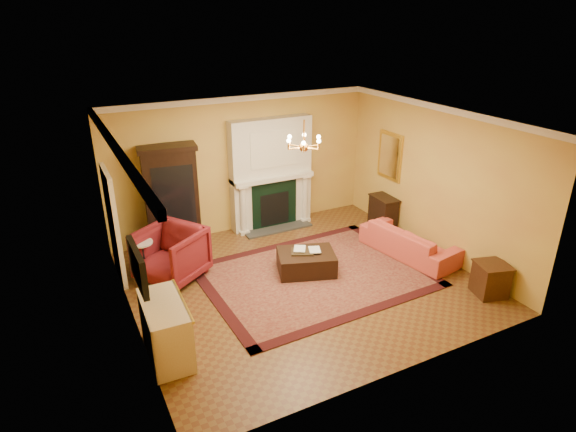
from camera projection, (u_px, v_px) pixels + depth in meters
floor at (302, 281)px, 8.93m from camera, size 6.00×5.50×0.02m
ceiling at (304, 119)px, 7.74m from camera, size 6.00×5.50×0.02m
wall_back at (243, 164)px, 10.60m from camera, size 6.00×0.02×3.00m
wall_front at (408, 279)px, 6.08m from camera, size 6.00×0.02×3.00m
wall_left at (124, 241)px, 7.08m from camera, size 0.02×5.50×3.00m
wall_right at (435, 180)px, 9.60m from camera, size 0.02×5.50×3.00m
fireplace at (271, 176)px, 10.82m from camera, size 1.90×0.70×2.50m
crown_molding at (278, 113)px, 8.55m from camera, size 6.00×5.50×0.12m
doorway at (114, 226)px, 8.67m from camera, size 0.08×1.05×2.10m
tv_panel at (138, 267)px, 6.67m from camera, size 0.09×0.95×0.58m
gilt_mirror at (390, 156)px, 10.67m from camera, size 0.06×0.76×1.05m
chandelier at (304, 144)px, 7.90m from camera, size 0.63×0.55×0.53m
oriental_rug at (315, 275)px, 9.10m from camera, size 4.15×3.16×0.02m
china_cabinet at (172, 200)px, 9.84m from camera, size 1.10×0.60×2.10m
wingback_armchair at (170, 252)px, 8.81m from camera, size 1.42×1.44×1.10m
pedestal_table at (143, 257)px, 8.87m from camera, size 0.42×0.42×0.74m
commode at (166, 330)px, 6.86m from camera, size 0.59×1.18×0.87m
coral_sofa at (410, 237)px, 9.73m from camera, size 0.94×2.13×0.80m
end_table at (490, 280)px, 8.41m from camera, size 0.61×0.61×0.57m
console_table at (383, 213)px, 10.97m from camera, size 0.40×0.67×0.73m
leather_ottoman at (306, 262)px, 9.16m from camera, size 1.25×1.07×0.39m
ottoman_tray at (302, 252)px, 9.09m from camera, size 0.51×0.47×0.03m
book_a at (294, 242)px, 9.09m from camera, size 0.20×0.14×0.29m
book_b at (309, 244)px, 9.04m from camera, size 0.21×0.10×0.29m
topiary_left at (250, 169)px, 10.46m from camera, size 0.14×0.14×0.39m
topiary_right at (298, 160)px, 10.94m from camera, size 0.17×0.17×0.46m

